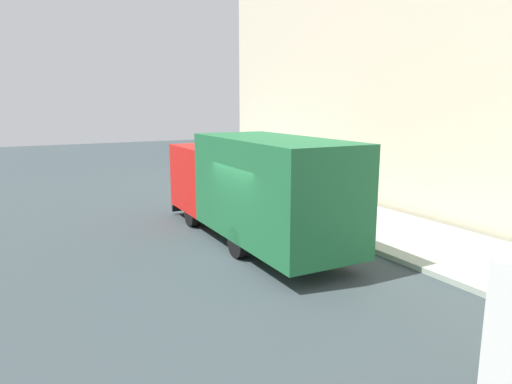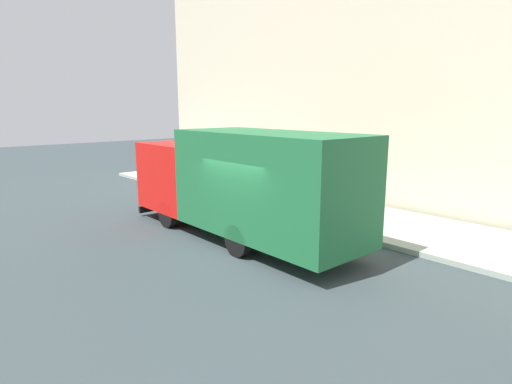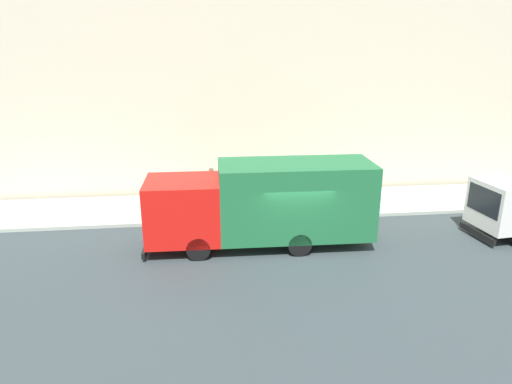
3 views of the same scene
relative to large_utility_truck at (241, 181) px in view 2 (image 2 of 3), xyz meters
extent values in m
plane|color=#344043|center=(-0.60, -1.09, -1.73)|extent=(80.00, 80.00, 0.00)
cube|color=#A8B1A3|center=(4.35, -1.09, -1.66)|extent=(3.91, 30.00, 0.15)
cube|color=beige|center=(6.80, -1.09, 4.26)|extent=(0.50, 30.00, 11.98)
cube|color=red|center=(0.05, 3.03, -0.17)|extent=(2.45, 2.74, 2.25)
cube|color=black|center=(0.07, 4.35, 0.10)|extent=(2.02, 0.09, 1.26)
cube|color=#1F6839|center=(-0.02, -1.19, 0.10)|extent=(2.50, 5.77, 2.80)
cube|color=black|center=(0.07, 4.43, -1.49)|extent=(2.31, 0.16, 0.24)
cylinder|color=black|center=(-1.01, 2.50, -1.30)|extent=(0.31, 0.87, 0.87)
cylinder|color=black|center=(1.10, 2.47, -1.30)|extent=(0.31, 0.87, 0.87)
cylinder|color=black|center=(-1.07, -1.17, -1.30)|extent=(0.31, 0.87, 0.87)
cylinder|color=black|center=(1.04, -1.20, -1.30)|extent=(0.31, 0.87, 0.87)
cylinder|color=#422F5B|center=(4.67, 1.88, -1.14)|extent=(0.36, 0.36, 0.89)
cylinder|color=#A4142C|center=(4.67, 1.88, -0.37)|extent=(0.48, 0.48, 0.65)
sphere|color=brown|center=(4.67, 1.88, 0.06)|extent=(0.23, 0.23, 0.23)
cone|color=orange|center=(2.99, 4.40, -1.23)|extent=(0.50, 0.50, 0.71)
cylinder|color=#4C5156|center=(2.71, 0.84, -0.38)|extent=(0.08, 0.08, 2.40)
cube|color=blue|center=(2.71, 0.86, 0.57)|extent=(0.44, 0.03, 0.36)
camera|label=1|loc=(-6.38, -11.86, 2.40)|focal=31.96mm
camera|label=2|loc=(-7.82, -9.35, 2.12)|focal=29.49mm
camera|label=3|loc=(-16.10, 2.16, 5.62)|focal=32.09mm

